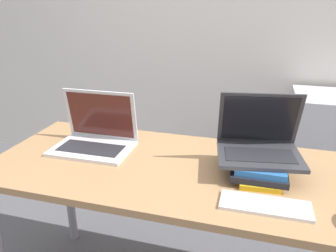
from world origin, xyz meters
name	(u,v)px	position (x,y,z in m)	size (l,w,h in m)	color
wall_back	(225,13)	(0.00, 1.78, 1.35)	(8.00, 0.05, 2.70)	silver
desk	(176,184)	(0.00, 0.35, 0.69)	(1.62, 0.69, 0.77)	#9E754C
laptop_left	(95,137)	(-0.42, 0.43, 0.83)	(0.37, 0.26, 0.27)	silver
book_stack	(260,166)	(0.34, 0.37, 0.81)	(0.22, 0.29, 0.07)	gold
laptop_on_books	(259,143)	(0.33, 0.41, 0.90)	(0.37, 0.30, 0.25)	#333338
wireless_keyboard	(265,205)	(0.37, 0.14, 0.78)	(0.31, 0.12, 0.01)	silver
mini_fridge	(329,154)	(0.82, 1.46, 0.43)	(0.56, 0.50, 0.85)	silver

